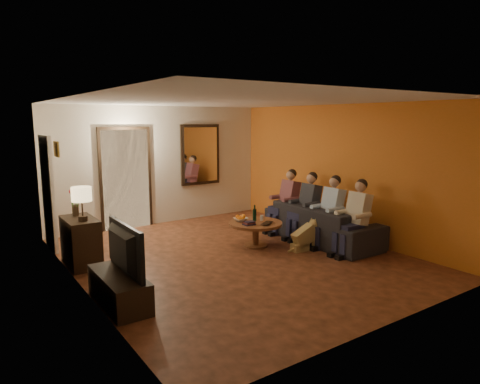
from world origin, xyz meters
TOP-DOWN VIEW (x-y plane):
  - floor at (0.00, 0.00)m, footprint 5.00×6.00m
  - ceiling at (0.00, 0.00)m, footprint 5.00×6.00m
  - back_wall at (0.00, 3.00)m, footprint 5.00×0.02m
  - front_wall at (0.00, -3.00)m, footprint 5.00×0.02m
  - left_wall at (-2.50, 0.00)m, footprint 0.02×6.00m
  - right_wall at (2.50, 0.00)m, footprint 0.02×6.00m
  - orange_accent at (2.49, 0.00)m, footprint 0.01×6.00m
  - kitchen_doorway at (-0.80, 2.98)m, footprint 1.00×0.06m
  - door_trim at (-0.80, 2.97)m, footprint 1.12×0.04m
  - fridge_glimpse at (-0.55, 2.98)m, footprint 0.45×0.03m
  - mirror_frame at (1.00, 2.96)m, footprint 1.00×0.05m
  - mirror_glass at (1.00, 2.93)m, footprint 0.86×0.02m
  - white_door at (-2.46, 2.30)m, footprint 0.06×0.85m
  - framed_art at (-2.47, 1.30)m, footprint 0.03×0.28m
  - art_canvas at (-2.46, 1.30)m, footprint 0.01×0.22m
  - dresser at (-2.25, 1.06)m, footprint 0.45×0.86m
  - table_lamp at (-2.25, 0.84)m, footprint 0.30×0.30m
  - flower_vase at (-2.25, 1.28)m, footprint 0.14×0.14m
  - tv_stand at (-2.25, -0.73)m, footprint 0.45×1.18m
  - tv at (-2.25, -0.73)m, footprint 1.10×0.14m
  - sofa at (1.91, -0.11)m, footprint 2.43×1.00m
  - person_a at (1.81, -1.01)m, footprint 0.60×0.40m
  - person_b at (1.81, -0.41)m, footprint 0.60×0.40m
  - person_c at (1.81, 0.19)m, footprint 0.60×0.40m
  - person_d at (1.81, 0.79)m, footprint 0.60×0.40m
  - dog at (1.23, -0.37)m, footprint 0.57×0.27m
  - coffee_table at (0.67, 0.33)m, footprint 1.15×1.15m
  - bowl at (0.49, 0.55)m, footprint 0.26×0.26m
  - oranges at (0.49, 0.55)m, footprint 0.20×0.20m
  - wine_bottle at (0.72, 0.43)m, footprint 0.07×0.07m
  - wine_glass at (0.85, 0.38)m, footprint 0.06×0.06m
  - book_stack at (0.45, 0.23)m, footprint 0.20×0.15m
  - laptop at (0.77, 0.05)m, footprint 0.39×0.35m

SIDE VIEW (x-z plane):
  - floor at x=0.00m, z-range -0.01..0.01m
  - tv_stand at x=-2.25m, z-range 0.00..0.39m
  - coffee_table at x=0.67m, z-range 0.00..0.45m
  - dog at x=1.23m, z-range 0.00..0.56m
  - sofa at x=1.91m, z-range 0.00..0.70m
  - dresser at x=-2.25m, z-range 0.00..0.77m
  - laptop at x=0.77m, z-range 0.45..0.48m
  - bowl at x=0.49m, z-range 0.45..0.51m
  - book_stack at x=0.45m, z-range 0.45..0.52m
  - wine_glass at x=0.85m, z-range 0.45..0.55m
  - oranges at x=0.49m, z-range 0.51..0.59m
  - person_a at x=1.81m, z-range 0.00..1.20m
  - person_b at x=1.81m, z-range 0.00..1.20m
  - person_c at x=1.81m, z-range 0.00..1.20m
  - person_d at x=1.81m, z-range 0.00..1.20m
  - wine_bottle at x=0.72m, z-range 0.45..0.76m
  - tv at x=-2.25m, z-range 0.39..1.02m
  - fridge_glimpse at x=-0.55m, z-range 0.05..1.75m
  - flower_vase at x=-2.25m, z-range 0.77..1.21m
  - white_door at x=-2.46m, z-range 0.00..2.04m
  - table_lamp at x=-2.25m, z-range 0.77..1.31m
  - kitchen_doorway at x=-0.80m, z-range 0.00..2.10m
  - door_trim at x=-0.80m, z-range -0.06..2.16m
  - back_wall at x=0.00m, z-range 0.00..2.60m
  - front_wall at x=0.00m, z-range 0.00..2.60m
  - left_wall at x=-2.50m, z-range 0.00..2.60m
  - right_wall at x=2.50m, z-range 0.00..2.60m
  - orange_accent at x=2.49m, z-range 0.00..2.60m
  - mirror_frame at x=1.00m, z-range 0.80..2.20m
  - mirror_glass at x=1.00m, z-range 0.87..2.13m
  - framed_art at x=-2.47m, z-range 1.73..1.97m
  - art_canvas at x=-2.46m, z-range 1.76..1.94m
  - ceiling at x=0.00m, z-range 2.60..2.60m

